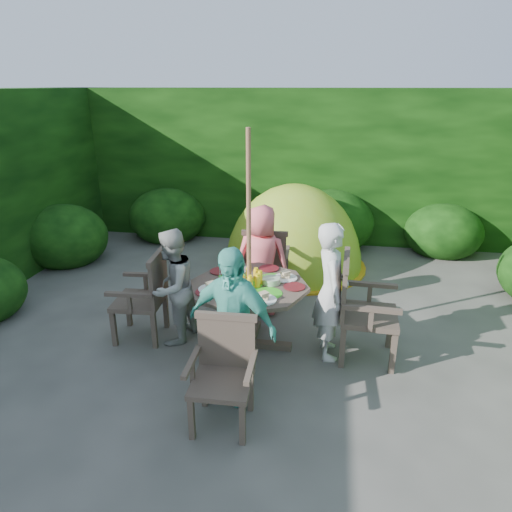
% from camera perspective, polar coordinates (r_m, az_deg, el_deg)
% --- Properties ---
extents(ground, '(60.00, 60.00, 0.00)m').
position_cam_1_polar(ground, '(4.76, 0.60, -11.74)').
color(ground, '#45433E').
rests_on(ground, ground).
extents(hedge_enclosure, '(9.00, 9.00, 2.50)m').
position_cam_1_polar(hedge_enclosure, '(5.50, 2.89, 6.95)').
color(hedge_enclosure, black).
rests_on(hedge_enclosure, ground).
extents(patio_table, '(1.21, 1.21, 0.84)m').
position_cam_1_polar(patio_table, '(4.56, -0.80, -4.81)').
color(patio_table, '#3C3027').
rests_on(patio_table, ground).
extents(parasol_pole, '(0.04, 0.04, 2.20)m').
position_cam_1_polar(parasol_pole, '(4.36, -0.89, 1.25)').
color(parasol_pole, brown).
rests_on(parasol_pole, ground).
extents(garden_chair_right, '(0.56, 0.62, 1.00)m').
position_cam_1_polar(garden_chair_right, '(4.53, 12.93, -6.29)').
color(garden_chair_right, '#3C3027').
rests_on(garden_chair_right, ground).
extents(garden_chair_left, '(0.53, 0.59, 0.92)m').
position_cam_1_polar(garden_chair_left, '(4.91, -13.59, -4.76)').
color(garden_chair_left, '#3C3027').
rests_on(garden_chair_left, ground).
extents(garden_chair_back, '(0.57, 0.52, 0.92)m').
position_cam_1_polar(garden_chair_back, '(5.59, 1.23, -0.96)').
color(garden_chair_back, '#3C3027').
rests_on(garden_chair_back, ground).
extents(garden_chair_front, '(0.52, 0.46, 0.84)m').
position_cam_1_polar(garden_chair_front, '(3.69, -4.08, -14.07)').
color(garden_chair_front, '#3C3027').
rests_on(garden_chair_front, ground).
extents(child_right, '(0.40, 0.55, 1.37)m').
position_cam_1_polar(child_right, '(4.45, 9.34, -4.37)').
color(child_right, silver).
rests_on(child_right, ground).
extents(child_left, '(0.57, 0.68, 1.22)m').
position_cam_1_polar(child_left, '(4.75, -10.41, -3.83)').
color(child_left, '#A6A6A1').
rests_on(child_left, ground).
extents(child_back, '(0.66, 0.46, 1.30)m').
position_cam_1_polar(child_back, '(5.26, 0.72, -0.54)').
color(child_back, '#FD6871').
rests_on(child_back, ground).
extents(child_front, '(0.87, 0.55, 1.37)m').
position_cam_1_polar(child_front, '(3.82, -3.07, -8.60)').
color(child_front, '#51BFAB').
rests_on(child_front, ground).
extents(dome_tent, '(2.15, 2.15, 2.45)m').
position_cam_1_polar(dome_tent, '(6.87, 4.61, -1.21)').
color(dome_tent, '#9DB422').
rests_on(dome_tent, ground).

